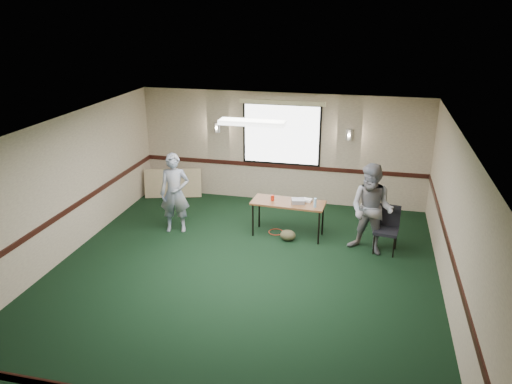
% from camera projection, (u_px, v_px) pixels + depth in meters
% --- Properties ---
extents(ground, '(8.00, 8.00, 0.00)m').
position_uv_depth(ground, '(239.00, 279.00, 8.94)').
color(ground, black).
rests_on(ground, ground).
extents(room_shell, '(8.00, 8.02, 8.00)m').
position_uv_depth(room_shell, '(265.00, 161.00, 10.32)').
color(room_shell, tan).
rests_on(room_shell, ground).
extents(folding_table, '(1.56, 0.70, 0.76)m').
position_uv_depth(folding_table, '(288.00, 204.00, 10.41)').
color(folding_table, '#5C291A').
rests_on(folding_table, ground).
extents(projector, '(0.31, 0.27, 0.09)m').
position_uv_depth(projector, '(298.00, 201.00, 10.32)').
color(projector, gray).
rests_on(projector, folding_table).
extents(game_console, '(0.22, 0.19, 0.05)m').
position_uv_depth(game_console, '(307.00, 200.00, 10.42)').
color(game_console, white).
rests_on(game_console, folding_table).
extents(red_cup, '(0.08, 0.08, 0.11)m').
position_uv_depth(red_cup, '(273.00, 198.00, 10.46)').
color(red_cup, '#AE1E0B').
rests_on(red_cup, folding_table).
extents(water_bottle, '(0.06, 0.06, 0.19)m').
position_uv_depth(water_bottle, '(315.00, 203.00, 10.09)').
color(water_bottle, '#8DC2E8').
rests_on(water_bottle, folding_table).
extents(duffel_bag, '(0.37, 0.31, 0.23)m').
position_uv_depth(duffel_bag, '(288.00, 235.00, 10.38)').
color(duffel_bag, '#4C452B').
rests_on(duffel_bag, ground).
extents(cable_coil, '(0.41, 0.41, 0.02)m').
position_uv_depth(cable_coil, '(276.00, 232.00, 10.79)').
color(cable_coil, red).
rests_on(cable_coil, ground).
extents(folded_table, '(1.43, 0.61, 0.73)m').
position_uv_depth(folded_table, '(173.00, 183.00, 12.67)').
color(folded_table, tan).
rests_on(folded_table, ground).
extents(conference_chair, '(0.51, 0.53, 0.92)m').
position_uv_depth(conference_chair, '(387.00, 225.00, 9.84)').
color(conference_chair, black).
rests_on(conference_chair, ground).
extents(person_left, '(0.71, 0.55, 1.73)m').
position_uv_depth(person_left, '(175.00, 193.00, 10.60)').
color(person_left, '#3E5989').
rests_on(person_left, ground).
extents(person_right, '(1.07, 0.96, 1.81)m').
position_uv_depth(person_right, '(372.00, 210.00, 9.63)').
color(person_right, '#6B83A7').
rests_on(person_right, ground).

